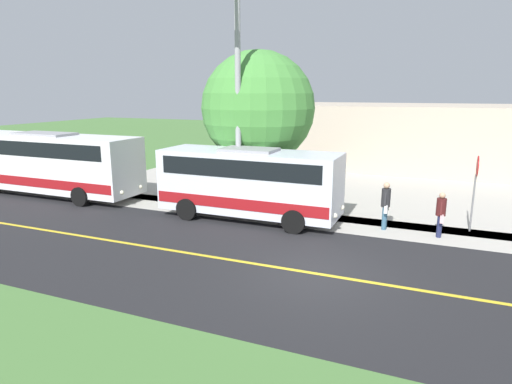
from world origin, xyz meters
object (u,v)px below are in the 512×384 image
Objects in this scene: transit_bus_rear at (47,161)px; stop_sign at (476,181)px; street_light_pole at (237,100)px; pedestrian_with_bags at (441,213)px; tree_curbside at (258,108)px; commercial_building at (428,136)px; shuttle_bus_front at (249,180)px; pedestrian_waiting at (386,204)px.

transit_bus_rear is 3.59× the size of stop_sign.
stop_sign is 9.65m from street_light_pole.
pedestrian_with_bags is at bearing -44.59° from stop_sign.
street_light_pole is (0.10, -8.04, 3.97)m from pedestrian_with_bags.
transit_bus_rear is 1.47× the size of tree_curbside.
street_light_pole is at bearing -23.24° from commercial_building.
transit_bus_rear is (-0.06, -11.16, 0.12)m from shuttle_bus_front.
transit_bus_rear reaches higher than pedestrian_waiting.
pedestrian_waiting is at bearing 97.52° from shuttle_bus_front.
pedestrian_waiting is at bearing -95.13° from pedestrian_with_bags.
commercial_building is at bearing 133.90° from transit_bus_rear.
pedestrian_with_bags is 9.19m from tree_curbside.
pedestrian_with_bags is at bearing 84.87° from pedestrian_waiting.
tree_curbside is (-2.94, -0.81, 2.79)m from shuttle_bus_front.
shuttle_bus_front is at bearing -78.95° from stop_sign.
street_light_pole is (-0.37, 10.44, 3.11)m from transit_bus_rear.
shuttle_bus_front is 4.56× the size of pedestrian_with_bags.
transit_bus_rear is 19.64m from stop_sign.
shuttle_bus_front is 2.61× the size of stop_sign.
street_light_pole is at bearing -87.38° from pedestrian_waiting.
pedestrian_with_bags is 0.09× the size of commercial_building.
pedestrian_with_bags is 1.96m from pedestrian_waiting.
pedestrian_with_bags is 0.23× the size of tree_curbside.
transit_bus_rear is 11.07m from tree_curbside.
shuttle_bus_front is 18.11m from commercial_building.
pedestrian_waiting is (-0.71, 5.36, -0.63)m from shuttle_bus_front.
tree_curbside is (-2.88, 10.35, 2.67)m from transit_bus_rear.
transit_bus_rear reaches higher than shuttle_bus_front.
tree_curbside is (-2.51, -0.09, -0.44)m from street_light_pole.
transit_bus_rear is 18.51m from pedestrian_with_bags.
shuttle_bus_front is at bearing -20.61° from commercial_building.
commercial_building reaches higher than pedestrian_with_bags.
commercial_building is (-16.51, 7.09, -2.72)m from street_light_pole.
pedestrian_waiting is 3.33m from stop_sign.
stop_sign is at bearing 94.61° from transit_bus_rear.
shuttle_bus_front is 11.17m from transit_bus_rear.
pedestrian_with_bags is (-0.47, 18.48, -0.86)m from transit_bus_rear.
transit_bus_rear is at bearing -90.33° from shuttle_bus_front.
tree_curbside is at bearing -164.52° from shuttle_bus_front.
shuttle_bus_front reaches higher than stop_sign.
pedestrian_waiting reaches higher than pedestrian_with_bags.
pedestrian_with_bags is (-0.53, 7.32, -0.74)m from shuttle_bus_front.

